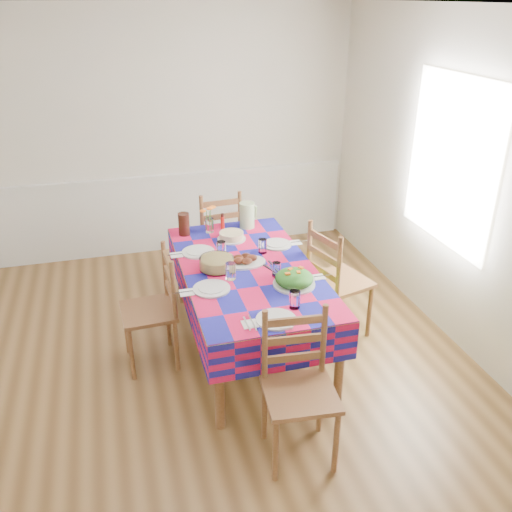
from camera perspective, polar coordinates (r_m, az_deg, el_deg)
The scene contains 23 objects.
room at distance 3.77m, azimuth -6.97°, elevation 3.80°, with size 4.58×5.08×2.78m.
wainscot at distance 6.39m, azimuth -10.17°, elevation 4.67°, with size 4.41×0.06×0.92m.
window_right at distance 4.81m, azimuth 19.83°, elevation 9.24°, with size 1.40×1.40×0.00m, color white.
dining_table at distance 4.42m, azimuth -0.84°, elevation -2.17°, with size 1.05×1.96×0.76m.
setting_near_head at distance 3.73m, azimuth 2.76°, elevation -5.91°, with size 0.45×0.30×0.13m.
setting_left_near at distance 4.10m, azimuth -4.05°, elevation -2.76°, with size 0.51×0.31×0.14m.
setting_left_far at distance 4.60m, azimuth -5.32°, elevation 0.53°, with size 0.51×0.30×0.14m.
setting_right_near at distance 4.21m, azimuth 3.78°, elevation -2.05°, with size 0.46×0.26×0.12m.
setting_right_far at distance 4.70m, azimuth 1.74°, elevation 1.18°, with size 0.49×0.28×0.13m.
meat_platter at distance 4.43m, azimuth -1.23°, elevation -0.47°, with size 0.35×0.25×0.07m.
salad_platter at distance 4.10m, azimuth 4.04°, elevation -2.43°, with size 0.32×0.32×0.14m.
pasta_bowl at distance 4.34m, azimuth -4.16°, elevation -0.77°, with size 0.28×0.28×0.10m.
cake at distance 4.87m, azimuth -2.60°, elevation 2.11°, with size 0.26×0.26×0.07m.
serving_utensils at distance 4.35m, azimuth 1.83°, elevation -1.32°, with size 0.13×0.28×0.01m.
flower_vase at distance 5.01m, azimuth -4.95°, elevation 3.67°, with size 0.16×0.13×0.26m.
hot_sauce at distance 5.08m, azimuth -3.54°, elevation 3.69°, with size 0.04×0.04×0.15m, color red.
green_pitcher at distance 5.10m, azimuth -0.95°, elevation 4.33°, with size 0.14×0.14×0.24m, color #ACCD90.
tea_pitcher at distance 4.98m, azimuth -7.59°, elevation 3.35°, with size 0.10×0.10×0.21m, color black.
name_card at distance 3.61m, azimuth 3.21°, elevation -7.57°, with size 0.08×0.03×0.02m, color silver.
chair_near at distance 3.54m, azimuth 4.50°, elevation -13.80°, with size 0.49×0.47×1.01m.
chair_far at distance 5.57m, azimuth -4.03°, elevation 2.00°, with size 0.48×0.46×1.02m.
chair_left at distance 4.41m, azimuth -10.70°, elevation -5.61°, with size 0.44×0.46×0.98m.
chair_right at distance 4.72m, azimuth 8.40°, elevation -2.73°, with size 0.55×0.57×1.05m.
Camera 1 is at (-0.49, -3.46, 2.76)m, focal length 38.00 mm.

